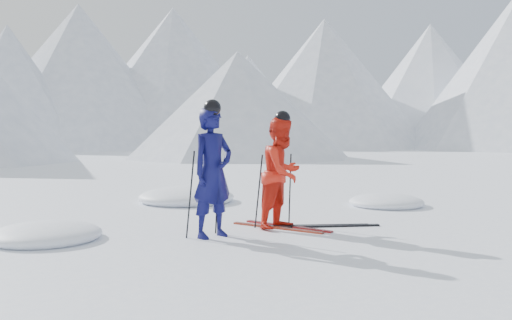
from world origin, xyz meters
TOP-DOWN VIEW (x-y plane):
  - ground at (0.00, 0.00)m, footprint 160.00×160.00m
  - mountain_range at (5.71, 35.31)m, footprint 106.15×62.94m
  - skier_blue at (-3.05, -0.10)m, footprint 0.77×0.55m
  - skier_red at (-1.72, -0.15)m, footprint 1.04×0.91m
  - pole_blue_left at (-3.35, 0.05)m, footprint 0.13×0.09m
  - pole_blue_right at (-2.80, 0.15)m, footprint 0.13×0.08m
  - pole_red_left at (-2.02, 0.10)m, footprint 0.12×0.10m
  - pole_red_right at (-1.42, -0.00)m, footprint 0.12×0.09m
  - ski_worn_left at (-1.84, -0.15)m, footprint 0.61×1.65m
  - ski_worn_right at (-1.60, -0.15)m, footprint 0.50×1.67m
  - ski_loose_a at (-1.13, -0.42)m, footprint 1.48×0.99m
  - ski_loose_b at (-1.03, -0.57)m, footprint 1.51×0.95m
  - snow_lumps at (-1.46, 2.43)m, footprint 8.51×5.07m

SIDE VIEW (x-z plane):
  - ground at x=0.00m, z-range 0.00..0.00m
  - snow_lumps at x=-1.46m, z-range -0.24..0.24m
  - ski_worn_left at x=-1.84m, z-range 0.00..0.03m
  - ski_worn_right at x=-1.60m, z-range 0.00..0.03m
  - ski_loose_a at x=-1.13m, z-range 0.00..0.03m
  - ski_loose_b at x=-1.03m, z-range 0.00..0.03m
  - pole_red_left at x=-2.02m, z-range 0.00..1.22m
  - pole_red_right at x=-1.42m, z-range 0.00..1.22m
  - pole_blue_right at x=-2.80m, z-range 0.00..1.31m
  - pole_blue_left at x=-3.35m, z-range 0.00..1.31m
  - skier_red at x=-1.72m, z-range 0.00..1.83m
  - skier_blue at x=-3.05m, z-range 0.00..1.96m
  - mountain_range at x=5.71m, z-range -1.04..14.49m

